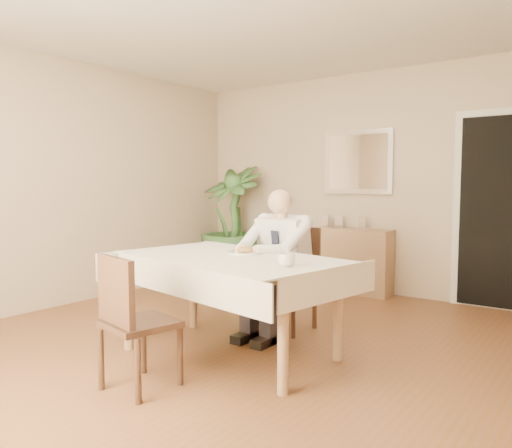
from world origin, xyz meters
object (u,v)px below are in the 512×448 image
Objects in this scene: chair_far at (291,272)px; sideboard at (351,261)px; chair_near at (130,316)px; seated_man at (273,255)px; dining_table at (229,267)px; potted_palm at (232,223)px; coffee_mug at (287,260)px.

chair_far reaches higher than sideboard.
chair_near is 1.49m from seated_man.
dining_table is 1.24× the size of potted_palm.
coffee_mug is at bearing -50.80° from seated_man.
potted_palm reaches higher than chair_far.
dining_table is 2.56m from sideboard.
chair_far is at bearing 90.00° from seated_man.
seated_man is 11.30× the size of coffee_mug.
chair_far is at bearing 100.41° from dining_table.
chair_far is 0.95× the size of sideboard.
sideboard is (-0.20, 1.94, -0.31)m from seated_man.
chair_far is 0.59× the size of potted_palm.
sideboard is (-0.20, 2.53, -0.29)m from dining_table.
chair_far is 2.35m from potted_palm.
dining_table is 1.98× the size of sideboard.
seated_man is (0.00, 0.59, 0.02)m from dining_table.
chair_near is 1.05m from coffee_mug.
dining_table is 1.52× the size of seated_man.
chair_far reaches higher than chair_near.
chair_near is 0.56× the size of potted_palm.
coffee_mug is (0.60, -0.14, 0.13)m from dining_table.
potted_palm is (-1.84, 1.44, 0.26)m from chair_far.
sideboard reaches higher than dining_table.
seated_man reaches higher than chair_far.
chair_far is 0.34m from seated_man.
chair_near is 3.67m from potted_palm.
dining_table is 2.96m from potted_palm.
dining_table is 0.63m from coffee_mug.
potted_palm is at bearing 134.63° from coffee_mug.
sideboard is at bearing 7.24° from potted_palm.
potted_palm reaches higher than chair_near.
coffee_mug is at bearing -45.37° from potted_palm.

